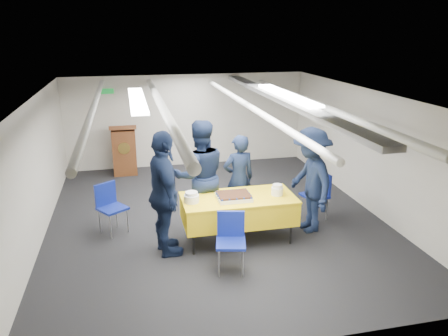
% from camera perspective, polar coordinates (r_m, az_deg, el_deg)
% --- Properties ---
extents(ground, '(7.00, 7.00, 0.00)m').
position_cam_1_polar(ground, '(8.20, -1.13, -6.63)').
color(ground, black).
rests_on(ground, ground).
extents(room_shell, '(6.00, 7.00, 2.30)m').
position_cam_1_polar(room_shell, '(8.03, -1.14, 6.48)').
color(room_shell, beige).
rests_on(room_shell, ground).
extents(serving_table, '(1.85, 0.91, 0.77)m').
position_cam_1_polar(serving_table, '(7.21, 1.88, -5.35)').
color(serving_table, black).
rests_on(serving_table, ground).
extents(sheet_cake, '(0.55, 0.43, 0.09)m').
position_cam_1_polar(sheet_cake, '(7.02, 1.28, -3.74)').
color(sheet_cake, white).
rests_on(sheet_cake, serving_table).
extents(plate_stack_left, '(0.24, 0.24, 0.17)m').
position_cam_1_polar(plate_stack_left, '(6.91, -4.27, -3.86)').
color(plate_stack_left, white).
rests_on(plate_stack_left, serving_table).
extents(plate_stack_right, '(0.20, 0.20, 0.18)m').
position_cam_1_polar(plate_stack_right, '(7.23, 6.97, -2.88)').
color(plate_stack_right, white).
rests_on(plate_stack_right, serving_table).
extents(podium, '(0.62, 0.53, 1.25)m').
position_cam_1_polar(podium, '(10.72, -12.90, 2.39)').
color(podium, brown).
rests_on(podium, ground).
extents(chair_near, '(0.50, 0.50, 0.87)m').
position_cam_1_polar(chair_near, '(6.40, 0.90, -8.80)').
color(chair_near, gray).
rests_on(chair_near, ground).
extents(chair_right, '(0.50, 0.50, 0.87)m').
position_cam_1_polar(chair_right, '(8.24, 12.25, -2.92)').
color(chair_right, gray).
rests_on(chair_right, ground).
extents(chair_left, '(0.58, 0.58, 0.87)m').
position_cam_1_polar(chair_left, '(7.77, -14.74, -4.42)').
color(chair_left, gray).
rests_on(chair_left, ground).
extents(sailor_a, '(0.64, 0.47, 1.63)m').
position_cam_1_polar(sailor_a, '(7.83, 1.93, -1.43)').
color(sailor_a, black).
rests_on(sailor_a, ground).
extents(sailor_b, '(0.97, 0.77, 1.95)m').
position_cam_1_polar(sailor_b, '(7.49, -3.16, -1.03)').
color(sailor_b, black).
rests_on(sailor_b, ground).
extents(sailor_c, '(0.65, 1.22, 1.98)m').
position_cam_1_polar(sailor_c, '(6.69, -7.79, -3.45)').
color(sailor_c, black).
rests_on(sailor_c, ground).
extents(sailor_d, '(0.75, 1.22, 1.84)m').
position_cam_1_polar(sailor_d, '(7.58, 11.21, -1.60)').
color(sailor_d, black).
rests_on(sailor_d, ground).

